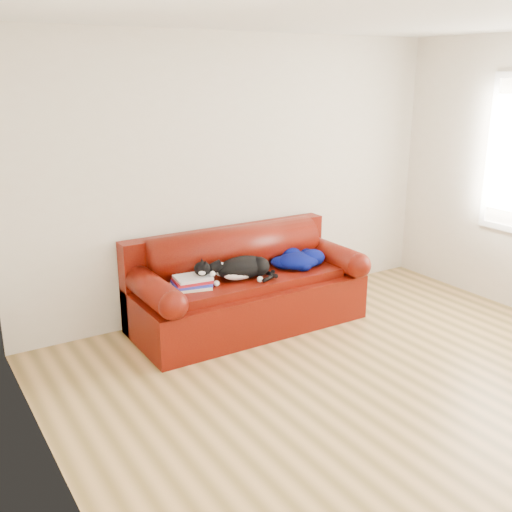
{
  "coord_description": "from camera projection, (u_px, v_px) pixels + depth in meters",
  "views": [
    {
      "loc": [
        -2.85,
        -2.9,
        2.25
      ],
      "look_at": [
        -0.21,
        1.35,
        0.71
      ],
      "focal_mm": 42.0,
      "sensor_mm": 36.0,
      "label": 1
    }
  ],
  "objects": [
    {
      "name": "ground",
      "position": [
        376.0,
        388.0,
        4.45
      ],
      "size": [
        4.5,
        4.5,
        0.0
      ],
      "primitive_type": "plane",
      "color": "olive",
      "rests_on": "ground"
    },
    {
      "name": "room_shell",
      "position": [
        402.0,
        162.0,
        4.04
      ],
      "size": [
        4.52,
        4.02,
        2.61
      ],
      "color": "beige",
      "rests_on": "ground"
    },
    {
      "name": "sofa_base",
      "position": [
        248.0,
        301.0,
        5.49
      ],
      "size": [
        2.1,
        0.9,
        0.5
      ],
      "color": "#3C0203",
      "rests_on": "ground"
    },
    {
      "name": "sofa_back",
      "position": [
        234.0,
        262.0,
        5.6
      ],
      "size": [
        2.1,
        1.01,
        0.88
      ],
      "color": "#3C0203",
      "rests_on": "ground"
    },
    {
      "name": "book_stack",
      "position": [
        192.0,
        282.0,
        5.05
      ],
      "size": [
        0.37,
        0.32,
        0.1
      ],
      "rotation": [
        0.0,
        0.0,
        -0.17
      ],
      "color": "silver",
      "rests_on": "sofa_base"
    },
    {
      "name": "cat",
      "position": [
        242.0,
        268.0,
        5.25
      ],
      "size": [
        0.66,
        0.42,
        0.25
      ],
      "rotation": [
        0.0,
        0.0,
        -0.38
      ],
      "color": "black",
      "rests_on": "sofa_base"
    },
    {
      "name": "blanket",
      "position": [
        298.0,
        259.0,
        5.6
      ],
      "size": [
        0.55,
        0.45,
        0.16
      ],
      "rotation": [
        0.0,
        0.0,
        0.18
      ],
      "color": "#020445",
      "rests_on": "sofa_base"
    }
  ]
}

